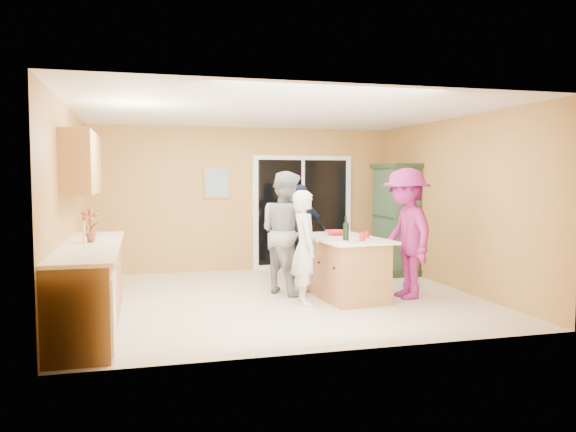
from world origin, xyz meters
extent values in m
plane|color=beige|center=(0.00, 0.00, 0.00)|extent=(5.50, 5.50, 0.00)
cube|color=white|center=(0.00, 0.00, 2.60)|extent=(5.50, 5.00, 0.10)
cube|color=#DCB45A|center=(0.00, 2.50, 1.30)|extent=(5.50, 0.10, 2.60)
cube|color=#DCB45A|center=(0.00, -2.50, 1.30)|extent=(5.50, 0.10, 2.60)
cube|color=#DCB45A|center=(-2.75, 0.00, 1.30)|extent=(0.10, 5.00, 2.60)
cube|color=#DCB45A|center=(2.75, 0.00, 1.30)|extent=(0.10, 5.00, 2.60)
cube|color=#A3633F|center=(-2.45, -0.90, 0.45)|extent=(0.60, 3.00, 0.90)
cube|color=white|center=(-2.44, -2.00, 0.40)|extent=(0.62, 0.60, 0.72)
cube|color=white|center=(-2.44, -0.90, 0.92)|extent=(0.65, 3.05, 0.04)
cylinder|color=silver|center=(-2.45, -1.40, 1.09)|extent=(0.02, 0.02, 0.30)
cube|color=#A3633F|center=(-2.58, -0.20, 1.88)|extent=(0.35, 1.60, 0.75)
cube|color=white|center=(1.05, 2.47, 1.05)|extent=(1.90, 0.05, 2.10)
cube|color=black|center=(1.05, 2.46, 1.05)|extent=(1.70, 0.03, 1.94)
cube|color=white|center=(1.05, 2.45, 1.05)|extent=(0.06, 0.04, 1.94)
cube|color=silver|center=(1.20, 2.44, 1.00)|extent=(0.02, 0.03, 0.12)
cube|color=tan|center=(-0.55, 2.48, 1.60)|extent=(0.46, 0.03, 0.56)
cube|color=#537CAC|center=(-0.55, 2.47, 1.60)|extent=(0.38, 0.02, 0.48)
cube|color=#A3633F|center=(0.90, -0.16, 0.41)|extent=(0.86, 1.50, 0.82)
cube|color=white|center=(0.90, -0.16, 0.84)|extent=(1.02, 1.70, 0.04)
cube|color=black|center=(0.90, -0.16, 0.05)|extent=(0.78, 1.42, 0.09)
cube|color=#203421|center=(2.49, 1.51, 0.06)|extent=(0.54, 1.01, 0.11)
cube|color=#355039|center=(2.49, 1.51, 0.96)|extent=(0.48, 0.96, 1.80)
cube|color=#203421|center=(2.49, 1.51, 1.89)|extent=(0.55, 1.05, 0.08)
imported|color=silver|center=(0.25, -0.43, 0.76)|extent=(0.42, 0.59, 1.53)
imported|color=gray|center=(0.18, 0.34, 0.89)|extent=(1.01, 1.09, 1.79)
imported|color=#1A233A|center=(0.68, 1.23, 0.79)|extent=(1.00, 0.66, 1.58)
imported|color=#831C63|center=(1.72, -0.44, 0.91)|extent=(0.68, 1.18, 1.83)
imported|color=#B61C14|center=(0.87, 0.12, 0.89)|extent=(0.30, 0.30, 0.07)
imported|color=red|center=(-2.45, -0.70, 1.14)|extent=(0.23, 0.18, 0.40)
cylinder|color=#B61C14|center=(1.17, -0.35, 0.90)|extent=(0.07, 0.07, 0.10)
cylinder|color=#B61C14|center=(0.97, -0.67, 0.91)|extent=(0.10, 0.10, 0.11)
cylinder|color=black|center=(0.75, -0.63, 0.98)|extent=(0.08, 0.08, 0.24)
cylinder|color=black|center=(0.75, -0.63, 1.15)|extent=(0.03, 0.03, 0.09)
cylinder|color=silver|center=(0.61, -0.75, 0.86)|extent=(0.27, 0.27, 0.02)
camera|label=1|loc=(-1.86, -7.59, 1.71)|focal=35.00mm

